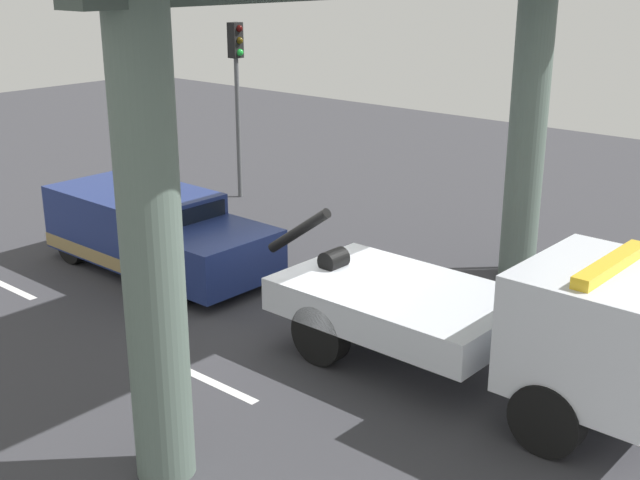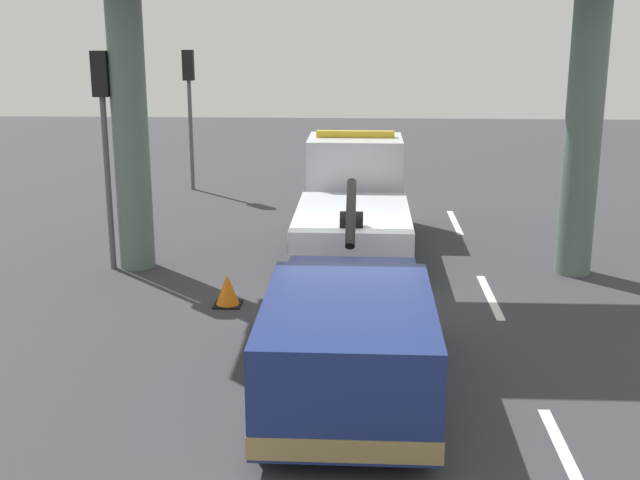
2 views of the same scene
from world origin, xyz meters
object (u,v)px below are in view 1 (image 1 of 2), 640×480
object	(u,v)px
traffic_cone_orange	(356,265)
towed_van_green	(153,232)
tow_truck_white	(508,319)
traffic_light_far	(534,113)
traffic_light_near	(237,73)

from	to	relation	value
traffic_cone_orange	towed_van_green	bearing A→B (deg)	-148.03
tow_truck_white	traffic_light_far	xyz separation A→B (m)	(-2.36, 5.05, 2.07)
traffic_light_near	traffic_light_far	bearing A→B (deg)	0.00
traffic_light_near	traffic_cone_orange	size ratio (longest dim) A/B	7.83
tow_truck_white	traffic_cone_orange	distance (m)	5.21
towed_van_green	traffic_light_far	distance (m)	8.13
traffic_light_near	traffic_cone_orange	xyz separation A→B (m)	(6.26, -2.78, -3.10)
towed_van_green	traffic_cone_orange	size ratio (longest dim) A/B	8.76
tow_truck_white	traffic_cone_orange	xyz separation A→B (m)	(-4.60, 2.27, -0.92)
tow_truck_white	traffic_light_near	bearing A→B (deg)	155.04
traffic_light_far	traffic_cone_orange	xyz separation A→B (m)	(-2.24, -2.78, -2.99)
towed_van_green	traffic_cone_orange	xyz separation A→B (m)	(3.63, 2.27, -0.50)
towed_van_green	traffic_light_far	world-z (taller)	traffic_light_far
towed_van_green	traffic_light_far	bearing A→B (deg)	40.69
traffic_light_near	traffic_light_far	world-z (taller)	traffic_light_near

